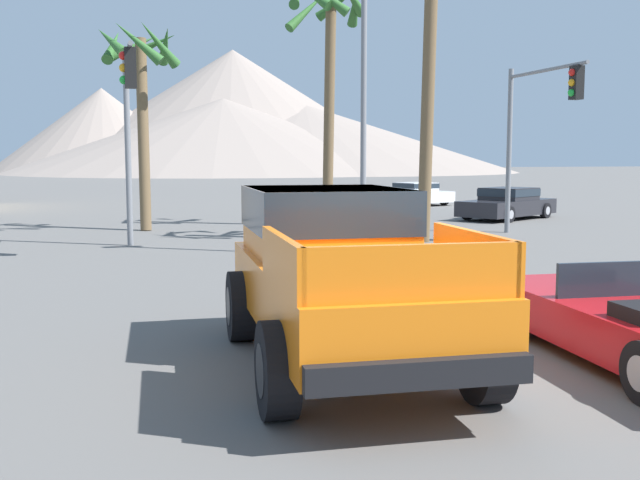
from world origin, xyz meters
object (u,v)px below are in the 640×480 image
at_px(traffic_light_main, 537,115).
at_px(traffic_light_crosswalk, 128,108).
at_px(palm_tree_short, 139,75).
at_px(orange_pickup_truck, 337,264).
at_px(parked_car_dark, 508,203).
at_px(parked_car_white, 415,193).
at_px(palm_tree_tall, 327,43).
at_px(red_convertible_car, 636,326).
at_px(palm_tree_leaning, 431,4).
at_px(street_lamp_post, 364,63).

distance_m(traffic_light_main, traffic_light_crosswalk, 11.72).
relative_size(traffic_light_main, palm_tree_short, 0.78).
relative_size(orange_pickup_truck, parked_car_dark, 1.08).
distance_m(parked_car_white, palm_tree_tall, 14.30).
bearing_deg(traffic_light_crosswalk, red_convertible_car, 23.27).
bearing_deg(palm_tree_leaning, palm_tree_tall, 102.76).
xyz_separation_m(parked_car_white, palm_tree_tall, (-7.86, -10.49, 5.71)).
bearing_deg(palm_tree_leaning, parked_car_dark, 45.82).
height_order(traffic_light_main, palm_tree_leaning, palm_tree_leaning).
bearing_deg(traffic_light_crosswalk, palm_tree_leaning, 89.41).
relative_size(traffic_light_crosswalk, palm_tree_tall, 0.61).
height_order(red_convertible_car, street_lamp_post, street_lamp_post).
bearing_deg(palm_tree_tall, palm_tree_leaning, -77.24).
distance_m(orange_pickup_truck, palm_tree_short, 17.32).
bearing_deg(traffic_light_crosswalk, traffic_light_main, 90.79).
bearing_deg(palm_tree_tall, red_convertible_car, -95.08).
bearing_deg(orange_pickup_truck, palm_tree_tall, 77.49).
bearing_deg(palm_tree_short, traffic_light_main, -26.26).
bearing_deg(parked_car_white, palm_tree_leaning, -127.01).
height_order(traffic_light_crosswalk, palm_tree_tall, palm_tree_tall).
distance_m(parked_car_dark, traffic_light_main, 7.51).
relative_size(red_convertible_car, palm_tree_tall, 0.56).
xyz_separation_m(parked_car_dark, palm_tree_leaning, (-6.36, -6.54, 5.96)).
bearing_deg(parked_car_white, orange_pickup_truck, -129.94).
xyz_separation_m(red_convertible_car, palm_tree_leaning, (2.86, 12.18, 6.14)).
bearing_deg(traffic_light_main, palm_tree_leaning, -86.08).
distance_m(orange_pickup_truck, traffic_light_crosswalk, 11.60).
xyz_separation_m(traffic_light_main, traffic_light_crosswalk, (-11.72, -0.16, -0.01)).
xyz_separation_m(parked_car_white, traffic_light_crosswalk, (-14.72, -16.05, 3.04)).
distance_m(traffic_light_main, street_lamp_post, 6.93).
relative_size(parked_car_white, palm_tree_leaning, 0.52).
bearing_deg(parked_car_dark, parked_car_white, -31.26).
xyz_separation_m(orange_pickup_truck, red_convertible_car, (3.32, -1.11, -0.71)).
height_order(red_convertible_car, parked_car_white, red_convertible_car).
bearing_deg(traffic_light_main, parked_car_white, 169.30).
height_order(parked_car_white, palm_tree_leaning, palm_tree_leaning).
bearing_deg(palm_tree_leaning, street_lamp_post, -139.85).
distance_m(traffic_light_crosswalk, palm_tree_short, 5.86).
xyz_separation_m(parked_car_white, street_lamp_post, (-9.36, -18.47, 4.05)).
distance_m(parked_car_dark, palm_tree_tall, 9.55).
relative_size(traffic_light_crosswalk, street_lamp_post, 0.67).
distance_m(traffic_light_main, palm_tree_short, 12.51).
height_order(palm_tree_short, palm_tree_leaning, palm_tree_leaning).
relative_size(parked_car_white, street_lamp_post, 0.59).
distance_m(parked_car_white, palm_tree_short, 18.11).
height_order(orange_pickup_truck, parked_car_dark, orange_pickup_truck).
relative_size(traffic_light_crosswalk, palm_tree_short, 0.78).
bearing_deg(palm_tree_tall, traffic_light_crosswalk, -140.96).
bearing_deg(palm_tree_tall, palm_tree_short, 179.12).
height_order(red_convertible_car, traffic_light_main, traffic_light_main).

